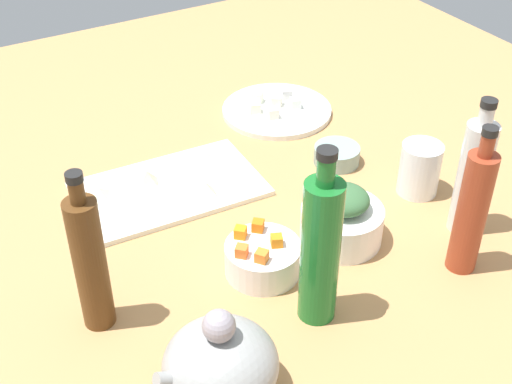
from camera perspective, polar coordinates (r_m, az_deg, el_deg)
tabletop at (r=124.63cm, az=0.00°, el=-2.42°), size 190.00×190.00×3.00cm
cutting_board at (r=130.22cm, az=-7.10°, el=0.27°), size 34.57×22.09×1.00cm
plate_tofu at (r=154.09cm, az=1.71°, el=6.68°), size 23.88×23.88×1.20cm
bowl_greens at (r=117.37cm, az=7.00°, el=-2.64°), size 13.79×13.79×6.33cm
bowl_carrots at (r=110.70cm, az=0.56°, el=-5.46°), size 12.11×12.11×5.23cm
bowl_small_side at (r=137.43cm, az=6.61°, el=3.03°), size 8.94×8.94×3.45cm
teapot at (r=91.85cm, az=-2.94°, el=-13.87°), size 16.72×14.81×14.80cm
bottle_0 at (r=99.49cm, az=-13.42°, el=-5.59°), size 4.65×4.65×26.34cm
bottle_1 at (r=120.06cm, az=17.31°, el=1.27°), size 5.27×5.27×24.84cm
bottle_2 at (r=111.30cm, az=17.23°, el=-1.47°), size 4.73×4.73×25.83cm
bottle_3 at (r=97.75cm, az=5.29°, el=-4.68°), size 5.65×5.65×28.82cm
drinking_glass_0 at (r=130.16cm, az=13.22°, el=1.85°), size 7.46×7.46×9.85cm
carrot_cube_0 at (r=110.18cm, az=-1.28°, el=-3.31°), size 2.54×2.54×1.80cm
carrot_cube_1 at (r=108.62cm, az=1.70°, el=-3.99°), size 2.36×2.36×1.80cm
carrot_cube_2 at (r=105.80cm, az=0.47°, el=-5.27°), size 2.52×2.52×1.80cm
carrot_cube_3 at (r=106.72cm, az=-1.18°, el=-4.84°), size 2.54×2.54×1.80cm
carrot_cube_4 at (r=111.46cm, az=0.16°, el=-2.77°), size 2.54×2.54×1.80cm
chopped_greens_mound at (r=114.22cm, az=7.18°, el=-0.59°), size 11.41×11.48×4.08cm
tofu_cube_0 at (r=149.65cm, az=1.39°, el=6.48°), size 2.75×2.75×2.20cm
tofu_cube_1 at (r=153.60cm, az=3.24°, el=7.26°), size 2.84×2.84×2.20cm
tofu_cube_2 at (r=154.34cm, az=1.69°, el=7.45°), size 3.10×3.10×2.20cm
tofu_cube_3 at (r=155.86cm, az=0.12°, el=7.77°), size 3.10×3.10×2.20cm
tofu_cube_4 at (r=157.31cm, az=2.52°, el=8.01°), size 2.84×2.84×2.20cm
tofu_cube_5 at (r=151.60cm, az=-0.08°, el=6.90°), size 2.79×2.79×2.20cm
dumpling_0 at (r=130.02cm, az=-8.86°, el=1.15°), size 5.37×5.16×3.16cm
dumpling_1 at (r=126.60cm, az=-4.21°, el=0.33°), size 5.30×5.56×2.67cm
dumpling_2 at (r=135.51cm, az=-4.18°, el=2.87°), size 3.91×4.40×2.27cm
dumpling_3 at (r=128.32cm, az=-12.68°, el=-0.12°), size 5.84×5.49×2.32cm
dumpling_4 at (r=125.52cm, az=-9.34°, el=-0.59°), size 7.82×7.86×2.22cm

